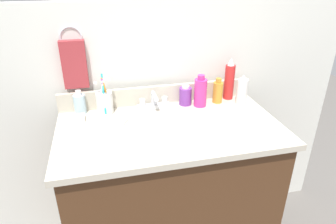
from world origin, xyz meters
name	(u,v)px	position (x,y,z in m)	size (l,w,h in m)	color
vanity_cabinet	(170,200)	(0.00, 0.00, 0.39)	(0.93, 0.49, 0.78)	#4C2D19
countertop	(170,129)	(0.00, 0.00, 0.80)	(0.96, 0.53, 0.03)	beige
backsplash	(158,94)	(0.00, 0.25, 0.86)	(0.96, 0.02, 0.09)	beige
back_wall	(157,125)	(0.00, 0.32, 0.65)	(2.06, 0.04, 1.30)	silver
towel_ring	(71,37)	(-0.38, 0.29, 1.15)	(0.10, 0.10, 0.01)	silver
hand_towel	(74,65)	(-0.38, 0.28, 1.03)	(0.11, 0.04, 0.22)	#A53338
sink_basin	(162,132)	(-0.03, 0.01, 0.78)	(0.38, 0.38, 0.11)	white
faucet	(154,102)	(-0.03, 0.20, 0.84)	(0.16, 0.10, 0.08)	silver
bottle_gel_clear	(80,104)	(-0.38, 0.22, 0.86)	(0.05, 0.05, 0.11)	silver
bottle_spray_red	(229,80)	(0.36, 0.23, 0.91)	(0.05, 0.05, 0.22)	red
bottle_soap_pink	(200,92)	(0.19, 0.17, 0.88)	(0.06, 0.06, 0.16)	#D8338C
bottle_oil_amber	(218,92)	(0.29, 0.19, 0.87)	(0.05, 0.05, 0.13)	gold
bottle_lotion_white	(242,91)	(0.40, 0.15, 0.88)	(0.05, 0.05, 0.15)	white
bottle_cream_purple	(185,96)	(0.13, 0.20, 0.86)	(0.06, 0.06, 0.10)	#7A3899
cup_white_ceramic	(105,102)	(-0.27, 0.20, 0.87)	(0.08, 0.09, 0.19)	white
soap_bar	(78,118)	(-0.39, 0.15, 0.82)	(0.06, 0.04, 0.02)	white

